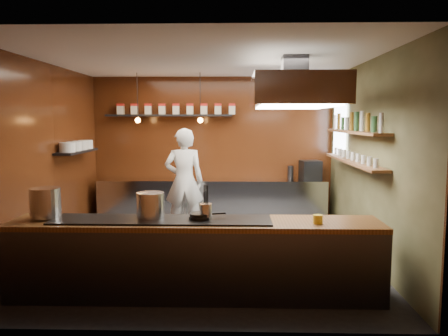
{
  "coord_description": "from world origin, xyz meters",
  "views": [
    {
      "loc": [
        0.48,
        -6.66,
        2.11
      ],
      "look_at": [
        0.29,
        0.4,
        1.33
      ],
      "focal_mm": 35.0,
      "sensor_mm": 36.0,
      "label": 1
    }
  ],
  "objects_px": {
    "stockpot_small": "(151,205)",
    "chef": "(184,181)",
    "extractor_hood": "(294,92)",
    "stockpot_large": "(45,202)",
    "espresso_machine": "(310,170)"
  },
  "relations": [
    {
      "from": "stockpot_small",
      "to": "chef",
      "type": "xyz_separation_m",
      "value": [
        0.06,
        2.86,
        -0.11
      ]
    },
    {
      "from": "extractor_hood",
      "to": "stockpot_small",
      "type": "relative_size",
      "value": 6.11
    },
    {
      "from": "stockpot_large",
      "to": "stockpot_small",
      "type": "distance_m",
      "value": 1.28
    },
    {
      "from": "stockpot_large",
      "to": "espresso_machine",
      "type": "distance_m",
      "value": 5.36
    },
    {
      "from": "extractor_hood",
      "to": "espresso_machine",
      "type": "distance_m",
      "value": 3.06
    },
    {
      "from": "chef",
      "to": "espresso_machine",
      "type": "bearing_deg",
      "value": -166.13
    },
    {
      "from": "stockpot_small",
      "to": "espresso_machine",
      "type": "relative_size",
      "value": 0.85
    },
    {
      "from": "stockpot_small",
      "to": "espresso_machine",
      "type": "height_order",
      "value": "espresso_machine"
    },
    {
      "from": "espresso_machine",
      "to": "chef",
      "type": "height_order",
      "value": "chef"
    },
    {
      "from": "stockpot_large",
      "to": "chef",
      "type": "distance_m",
      "value": 3.15
    },
    {
      "from": "stockpot_small",
      "to": "chef",
      "type": "distance_m",
      "value": 2.87
    },
    {
      "from": "stockpot_large",
      "to": "espresso_machine",
      "type": "relative_size",
      "value": 0.94
    },
    {
      "from": "stockpot_small",
      "to": "espresso_machine",
      "type": "xyz_separation_m",
      "value": [
        2.54,
        3.77,
        -0.0
      ]
    },
    {
      "from": "stockpot_small",
      "to": "espresso_machine",
      "type": "bearing_deg",
      "value": 56.05
    },
    {
      "from": "extractor_hood",
      "to": "stockpot_large",
      "type": "relative_size",
      "value": 5.51
    }
  ]
}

